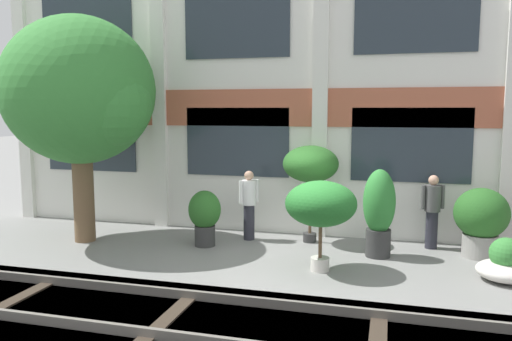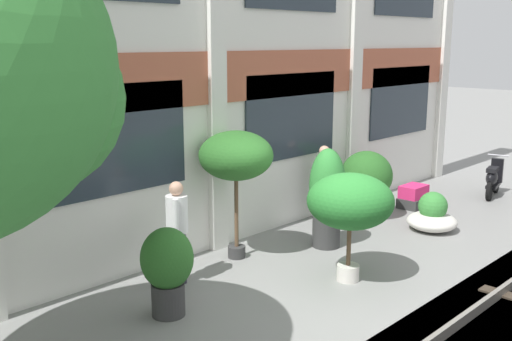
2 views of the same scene
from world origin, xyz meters
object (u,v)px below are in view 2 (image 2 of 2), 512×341
object	(u,v)px
resident_by_doorway	(177,229)
potted_plant_ribbed_drum	(327,195)
potted_plant_wide_bowl	(432,216)
potted_plant_terracotta_small	(236,157)
potted_plant_glazed_jar	(167,266)
potted_plant_tall_urn	(350,203)
resident_watching_tracks	(324,182)
potted_plant_stone_basin	(366,181)
potted_plant_square_trough	(413,197)
scooter_near_curb	(493,179)

from	to	relation	value
resident_by_doorway	potted_plant_ribbed_drum	bearing A→B (deg)	30.87
potted_plant_wide_bowl	potted_plant_terracotta_small	distance (m)	4.43
potted_plant_glazed_jar	potted_plant_ribbed_drum	size ratio (longest dim) A/B	0.68
potted_plant_tall_urn	resident_watching_tracks	size ratio (longest dim) A/B	1.06
potted_plant_stone_basin	potted_plant_tall_urn	bearing A→B (deg)	-150.32
potted_plant_wide_bowl	potted_plant_stone_basin	bearing A→B (deg)	97.69
potted_plant_glazed_jar	potted_plant_square_trough	size ratio (longest dim) A/B	1.69
potted_plant_ribbed_drum	scooter_near_curb	world-z (taller)	potted_plant_ribbed_drum
potted_plant_square_trough	resident_watching_tracks	distance (m)	2.59
potted_plant_glazed_jar	resident_by_doorway	bearing A→B (deg)	44.29
potted_plant_square_trough	resident_by_doorway	size ratio (longest dim) A/B	0.45
potted_plant_square_trough	potted_plant_ribbed_drum	bearing A→B (deg)	-176.56
potted_plant_wide_bowl	potted_plant_ribbed_drum	xyz separation A→B (m)	(-2.25, 0.94, 0.69)
potted_plant_tall_urn	potted_plant_glazed_jar	bearing A→B (deg)	158.92
potted_plant_terracotta_small	resident_watching_tracks	bearing A→B (deg)	3.82
potted_plant_stone_basin	potted_plant_ribbed_drum	distance (m)	2.12
potted_plant_square_trough	potted_plant_stone_basin	xyz separation A→B (m)	(-1.47, 0.31, 0.58)
scooter_near_curb	resident_by_doorway	distance (m)	8.77
potted_plant_ribbed_drum	resident_by_doorway	distance (m)	3.05
potted_plant_glazed_jar	potted_plant_wide_bowl	world-z (taller)	potted_plant_glazed_jar
potted_plant_ribbed_drum	resident_watching_tracks	world-z (taller)	potted_plant_ribbed_drum
potted_plant_wide_bowl	resident_watching_tracks	size ratio (longest dim) A/B	0.61
potted_plant_tall_urn	scooter_near_curb	distance (m)	6.79
scooter_near_curb	resident_by_doorway	size ratio (longest dim) A/B	0.83
potted_plant_square_trough	resident_by_doorway	world-z (taller)	resident_by_doorway
scooter_near_curb	resident_watching_tracks	distance (m)	4.87
potted_plant_ribbed_drum	scooter_near_curb	bearing A→B (deg)	-7.12
potted_plant_terracotta_small	resident_by_doorway	bearing A→B (deg)	-173.68
potted_plant_wide_bowl	potted_plant_tall_urn	distance (m)	3.45
potted_plant_terracotta_small	potted_plant_ribbed_drum	world-z (taller)	potted_plant_terracotta_small
potted_plant_terracotta_small	potted_plant_stone_basin	xyz separation A→B (m)	(3.61, -0.24, -0.98)
potted_plant_stone_basin	potted_plant_ribbed_drum	size ratio (longest dim) A/B	0.79
potted_plant_wide_bowl	resident_watching_tracks	xyz separation A→B (m)	(-1.13, 1.88, 0.58)
resident_by_doorway	resident_watching_tracks	world-z (taller)	resident_by_doorway
potted_plant_wide_bowl	potted_plant_terracotta_small	world-z (taller)	potted_plant_terracotta_small
scooter_near_curb	resident_watching_tracks	size ratio (longest dim) A/B	0.83
potted_plant_wide_bowl	potted_plant_ribbed_drum	world-z (taller)	potted_plant_ribbed_drum
resident_watching_tracks	resident_by_doorway	bearing A→B (deg)	-104.88
potted_plant_stone_basin	resident_watching_tracks	world-z (taller)	resident_watching_tracks
potted_plant_terracotta_small	potted_plant_tall_urn	bearing A→B (deg)	-75.54
potted_plant_square_trough	potted_plant_terracotta_small	world-z (taller)	potted_plant_terracotta_small
potted_plant_terracotta_small	potted_plant_stone_basin	distance (m)	3.75
potted_plant_square_trough	scooter_near_curb	distance (m)	2.35
potted_plant_square_trough	potted_plant_terracotta_small	size ratio (longest dim) A/B	0.33
resident_by_doorway	resident_watching_tracks	size ratio (longest dim) A/B	1.00
potted_plant_stone_basin	resident_by_doorway	world-z (taller)	resident_by_doorway
potted_plant_glazed_jar	potted_plant_wide_bowl	bearing A→B (deg)	-7.15
potted_plant_tall_urn	potted_plant_ribbed_drum	world-z (taller)	potted_plant_ribbed_drum
scooter_near_curb	potted_plant_stone_basin	bearing A→B (deg)	148.45
potted_plant_square_trough	scooter_near_curb	xyz separation A→B (m)	(2.15, -0.92, 0.20)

